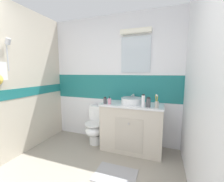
{
  "coord_description": "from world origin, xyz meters",
  "views": [
    {
      "loc": [
        0.94,
        -0.3,
        1.41
      ],
      "look_at": [
        0.17,
        1.86,
        1.1
      ],
      "focal_mm": 22.84,
      "sensor_mm": 36.0,
      "label": 1
    }
  ],
  "objects": [
    {
      "name": "toothbrush_cup",
      "position": [
        0.87,
        1.98,
        0.91
      ],
      "size": [
        0.06,
        0.06,
        0.22
      ],
      "color": "#B2ADA3",
      "rests_on": "vanity_cabinet"
    },
    {
      "name": "wall_back_tiled",
      "position": [
        0.01,
        2.45,
        1.26
      ],
      "size": [
        3.2,
        0.2,
        2.5
      ],
      "color": "white",
      "rests_on": "ground_plane"
    },
    {
      "name": "lotion_bottle_short",
      "position": [
        -0.01,
        2.0,
        0.91
      ],
      "size": [
        0.06,
        0.06,
        0.12
      ],
      "color": "#4C4C51",
      "rests_on": "vanity_cabinet"
    },
    {
      "name": "mouthwash_bottle",
      "position": [
        0.74,
        1.99,
        0.93
      ],
      "size": [
        0.07,
        0.07,
        0.16
      ],
      "color": "#4C4C51",
      "rests_on": "vanity_cabinet"
    },
    {
      "name": "shampoo_bottle_tall",
      "position": [
        0.67,
        1.97,
        0.95
      ],
      "size": [
        0.06,
        0.06,
        0.21
      ],
      "color": "white",
      "rests_on": "vanity_cabinet"
    },
    {
      "name": "wall_right_plain",
      "position": [
        1.35,
        1.2,
        1.25
      ],
      "size": [
        0.1,
        3.48,
        2.5
      ],
      "primitive_type": "cube",
      "color": "white",
      "rests_on": "ground_plane"
    },
    {
      "name": "soap_dispenser",
      "position": [
        0.08,
        2.0,
        0.9
      ],
      "size": [
        0.06,
        0.06,
        0.14
      ],
      "color": "pink",
      "rests_on": "vanity_cabinet"
    },
    {
      "name": "wall_left_shower_alcove",
      "position": [
        -1.35,
        1.2,
        1.25
      ],
      "size": [
        0.29,
        3.48,
        2.5
      ],
      "color": "beige",
      "rests_on": "ground_plane"
    },
    {
      "name": "bath_mat",
      "position": [
        0.39,
        1.4,
        0.01
      ],
      "size": [
        0.57,
        0.41,
        0.01
      ],
      "primitive_type": "cube",
      "color": "#99999E",
      "rests_on": "ground_plane"
    },
    {
      "name": "ground_plane",
      "position": [
        0.0,
        1.2,
        -0.02
      ],
      "size": [
        3.2,
        3.48,
        0.04
      ],
      "primitive_type": "cube",
      "color": "gray"
    },
    {
      "name": "vanity_cabinet",
      "position": [
        0.45,
        2.15,
        0.43
      ],
      "size": [
        1.08,
        0.53,
        0.85
      ],
      "color": "beige",
      "rests_on": "ground_plane"
    },
    {
      "name": "toilet",
      "position": [
        -0.27,
        2.15,
        0.35
      ],
      "size": [
        0.37,
        0.5,
        0.74
      ],
      "color": "white",
      "rests_on": "ground_plane"
    },
    {
      "name": "sink_basin",
      "position": [
        0.43,
        2.16,
        0.91
      ],
      "size": [
        0.36,
        0.41,
        0.15
      ],
      "color": "white",
      "rests_on": "vanity_cabinet"
    }
  ]
}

